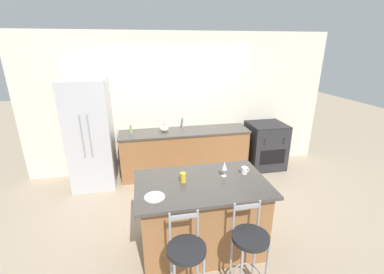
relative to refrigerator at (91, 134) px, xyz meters
name	(u,v)px	position (x,y,z in m)	size (l,w,h in m)	color
ground_plane	(188,180)	(1.70, -0.27, -0.96)	(18.00, 18.00, 0.00)	tan
wall_back	(182,104)	(1.70, 0.40, 0.39)	(6.00, 0.07, 2.70)	beige
back_counter	(185,152)	(1.70, 0.09, -0.51)	(2.49, 0.66, 0.89)	#936038
sink_faucet	(183,121)	(1.70, 0.29, 0.07)	(0.02, 0.13, 0.22)	#ADAFB5
kitchen_island	(201,215)	(1.55, -1.98, -0.50)	(1.56, 0.97, 0.92)	#936038
refrigerator	(91,134)	(0.00, 0.00, 0.00)	(0.73, 0.79, 1.92)	#BCBCC1
oven_range	(265,145)	(3.40, 0.04, -0.49)	(0.73, 0.71, 0.94)	#28282B
bar_stool_near	(186,259)	(1.23, -2.71, -0.40)	(0.37, 0.37, 0.99)	#99999E
bar_stool_far	(249,246)	(1.87, -2.68, -0.40)	(0.37, 0.37, 0.99)	#99999E
dinner_plate	(155,197)	(0.98, -2.19, -0.03)	(0.22, 0.22, 0.02)	beige
wine_glass	(224,166)	(1.85, -1.88, 0.10)	(0.07, 0.07, 0.19)	white
coffee_mug	(244,170)	(2.12, -1.86, 0.01)	(0.11, 0.08, 0.09)	white
tumbler_cup	(183,177)	(1.34, -1.92, 0.02)	(0.07, 0.07, 0.12)	gold
pumpkin_decoration	(164,128)	(1.31, 0.09, 0.00)	(0.17, 0.17, 0.15)	beige
soap_bottle	(131,130)	(0.69, 0.11, 0.00)	(0.05, 0.05, 0.16)	#89B260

